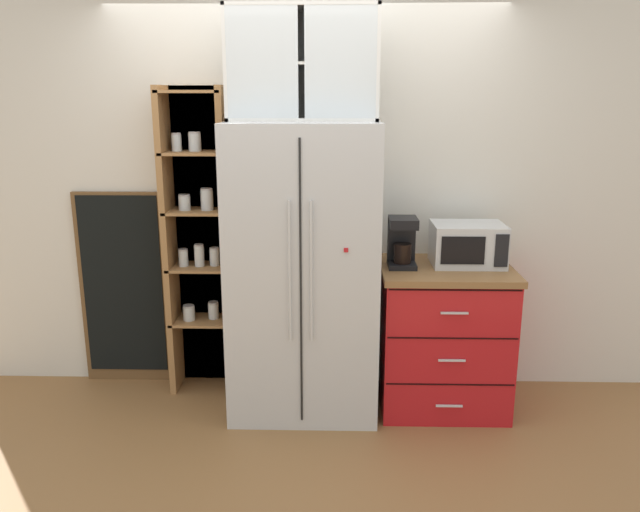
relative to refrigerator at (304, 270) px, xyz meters
name	(u,v)px	position (x,y,z in m)	size (l,w,h in m)	color
ground_plane	(305,402)	(0.00, 0.00, -0.90)	(10.59, 10.59, 0.00)	olive
wall_back_cream	(306,200)	(0.00, 0.40, 0.37)	(4.90, 0.10, 2.55)	silver
refrigerator	(304,270)	(0.00, 0.00, 0.00)	(0.90, 0.72, 1.81)	silver
pantry_shelf_column	(200,238)	(-0.70, 0.28, 0.13)	(0.46, 0.30, 2.01)	brown
counter_cabinet	(443,336)	(0.88, 0.03, -0.44)	(0.81, 0.67, 0.93)	red
microwave	(468,244)	(1.02, 0.08, 0.15)	(0.44, 0.33, 0.26)	silver
coffee_maker	(402,241)	(0.61, 0.04, 0.18)	(0.17, 0.20, 0.31)	black
mug_cream	(448,260)	(0.88, -0.02, 0.07)	(0.12, 0.08, 0.10)	silver
bottle_amber	(447,248)	(0.88, 0.05, 0.13)	(0.07, 0.07, 0.25)	brown
upper_cabinet	(303,65)	(0.00, 0.05, 1.22)	(0.87, 0.32, 0.64)	silver
chalkboard_menu	(124,288)	(-1.25, 0.33, -0.23)	(0.60, 0.04, 1.34)	brown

